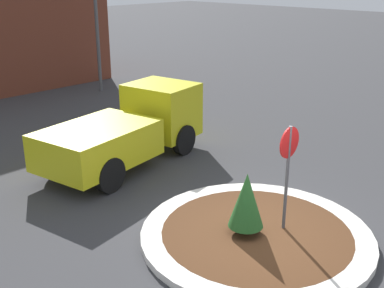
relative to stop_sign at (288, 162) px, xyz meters
The scene contains 6 objects.
ground_plane 1.80m from the stop_sign, 148.62° to the left, with size 120.00×120.00×0.00m, color #38383A.
traffic_island 1.72m from the stop_sign, 148.62° to the left, with size 4.92×4.92×0.16m.
stop_sign is the anchor object (origin of this frame).
island_shrub 1.16m from the stop_sign, 148.42° to the left, with size 0.74×0.74×1.36m.
utility_truck 5.71m from the stop_sign, 85.89° to the left, with size 5.55×2.89×2.07m.
light_pole 14.85m from the stop_sign, 69.19° to the left, with size 0.70×0.30×7.04m.
Camera 1 is at (-7.42, -5.22, 5.38)m, focal length 45.00 mm.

